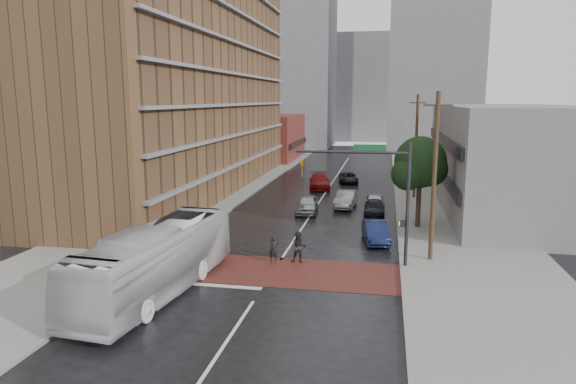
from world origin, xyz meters
The scene contains 24 objects.
ground centered at (0.00, 0.00, 0.00)m, with size 160.00×160.00×0.00m, color black.
crosswalk centered at (0.00, 0.50, 0.01)m, with size 14.00×5.00×0.02m, color maroon.
sidewalk_west centered at (-11.50, 25.00, 0.07)m, with size 9.00×90.00×0.15m, color gray.
sidewalk_east centered at (11.50, 25.00, 0.07)m, with size 9.00×90.00×0.15m, color gray.
apartment_block centered at (-14.00, 24.00, 14.00)m, with size 10.00×44.00×28.00m, color brown.
storefront_west centered at (-12.00, 54.00, 3.50)m, with size 8.00×16.00×7.00m, color maroon.
building_east centered at (16.50, 20.00, 4.50)m, with size 11.00×26.00×9.00m, color gray.
distant_tower_west centered at (-14.00, 78.00, 16.00)m, with size 18.00×16.00×32.00m, color gray.
distant_tower_east centered at (14.00, 72.00, 18.00)m, with size 16.00×14.00×36.00m, color gray.
distant_tower_center centered at (0.00, 95.00, 12.00)m, with size 12.00×10.00×24.00m, color gray.
street_tree centered at (8.52, 12.03, 4.73)m, with size 4.20×4.10×6.90m.
signal_mast centered at (5.85, 2.50, 4.73)m, with size 6.50×0.30×7.20m.
utility_pole_near centered at (8.80, 4.00, 5.14)m, with size 1.60×0.26×10.00m.
utility_pole_far centered at (8.80, 24.00, 5.14)m, with size 1.60×0.26×10.00m.
transit_bus centered at (-4.97, -3.80, 1.71)m, with size 2.86×12.24×3.41m, color silver.
pedestrian_a centered at (-0.33, 2.11, 0.79)m, with size 0.57×0.38×1.58m, color black.
pedestrian_b centered at (1.15, 2.24, 0.95)m, with size 0.93×0.72×1.90m, color #262127.
car_travel_a centered at (-0.45, 15.78, 0.74)m, with size 1.74×4.33×1.47m, color #B1B4BA.
car_travel_b centered at (2.62, 18.52, 0.74)m, with size 1.57×4.51×1.49m, color #93949A.
car_travel_c centered at (-0.95, 27.89, 0.77)m, with size 2.16×5.32×1.54m, color maroon.
suv_travel centered at (1.87, 32.20, 0.59)m, with size 1.96×4.26×1.18m, color black.
car_parked_near centered at (5.50, 7.64, 0.70)m, with size 1.48×4.25×1.40m, color #141D46.
car_parked_mid centered at (5.20, 16.00, 0.61)m, with size 1.70×4.17×1.21m, color black.
car_parked_far centered at (5.20, 17.74, 0.72)m, with size 1.71×4.25×1.45m, color #B8BAC1.
Camera 1 is at (6.00, -26.45, 9.56)m, focal length 32.00 mm.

